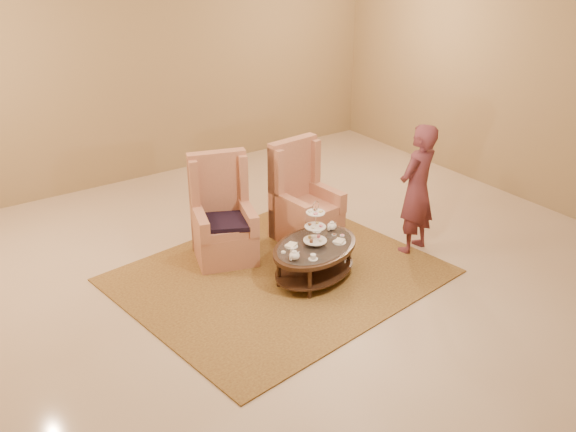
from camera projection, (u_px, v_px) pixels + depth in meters
ground at (301, 285)px, 7.08m from camera, size 8.00×8.00×0.00m
ceiling at (301, 285)px, 7.08m from camera, size 8.00×8.00×0.02m
wall_back at (142, 62)px, 9.30m from camera, size 8.00×0.04×3.50m
wall_right at (551, 79)px, 8.37m from camera, size 0.04×8.00×3.50m
rug at (279, 275)px, 7.24m from camera, size 3.64×3.17×0.02m
tea_table at (315, 251)px, 7.06m from camera, size 1.32×1.11×0.95m
armchair_left at (223, 224)px, 7.50m from camera, size 0.85×0.87×1.25m
armchair_right at (302, 207)px, 7.93m from camera, size 0.74×0.76×1.25m
person at (417, 189)px, 7.48m from camera, size 0.65×0.50×1.58m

